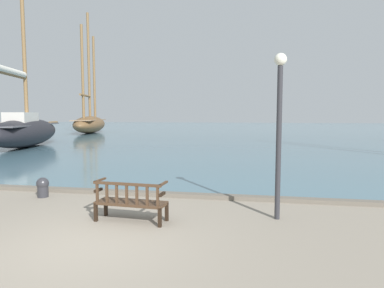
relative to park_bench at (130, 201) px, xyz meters
name	(u,v)px	position (x,y,z in m)	size (l,w,h in m)	color
ground_plane	(87,244)	(-0.33, -1.44, -0.47)	(160.00, 160.00, 0.00)	gray
harbor_water	(233,130)	(-0.33, 42.56, -0.43)	(100.00, 80.00, 0.08)	slate
quay_edge_kerb	(149,194)	(-0.33, 2.41, -0.41)	(40.00, 0.30, 0.12)	#675F54
park_bench	(130,201)	(0.00, 0.00, 0.00)	(1.64, 0.65, 0.92)	black
sailboat_distant_harbor	(90,122)	(-17.06, 31.67, 0.93)	(5.55, 11.01, 14.35)	brown
sailboat_outer_starboard	(26,129)	(-13.24, 14.53, 0.85)	(5.20, 12.13, 14.98)	black
mooring_bollard	(43,187)	(-3.32, 1.70, -0.16)	(0.35, 0.35, 0.57)	#2D2D33
lamp_post	(279,119)	(3.25, 0.80, 1.84)	(0.28, 0.28, 3.76)	#2D2D33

